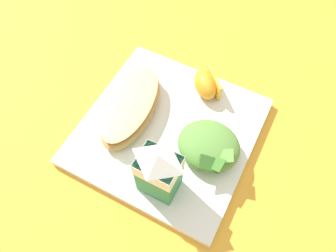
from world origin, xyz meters
TOP-DOWN VIEW (x-y plane):
  - ground at (0.00, 0.00)m, footprint 3.00×3.00m
  - white_plate at (0.00, 0.00)m, footprint 0.28×0.28m
  - cheesy_pizza_bread at (0.07, -0.00)m, footprint 0.10×0.18m
  - green_salad_pile at (-0.08, 0.01)m, footprint 0.10×0.10m
  - milk_carton at (-0.03, 0.09)m, footprint 0.06×0.05m
  - orange_wedge_front at (-0.02, -0.10)m, footprint 0.07×0.07m

SIDE VIEW (x-z plane):
  - ground at x=0.00m, z-range 0.00..0.00m
  - white_plate at x=0.00m, z-range 0.00..0.02m
  - cheesy_pizza_bread at x=0.07m, z-range 0.02..0.05m
  - orange_wedge_front at x=-0.02m, z-range 0.02..0.06m
  - green_salad_pile at x=-0.08m, z-range 0.01..0.06m
  - milk_carton at x=-0.03m, z-range 0.02..0.13m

